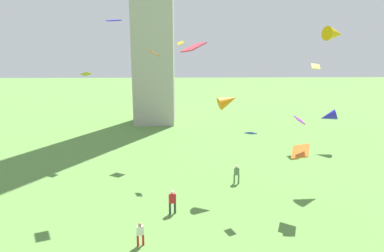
{
  "coord_description": "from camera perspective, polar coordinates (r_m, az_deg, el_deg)",
  "views": [
    {
      "loc": [
        -1.36,
        -7.67,
        12.32
      ],
      "look_at": [
        -0.82,
        16.28,
        6.67
      ],
      "focal_mm": 33.23,
      "sensor_mm": 36.0,
      "label": 1
    }
  ],
  "objects": [
    {
      "name": "kite_flying_2",
      "position": [
        37.86,
        -6.26,
        11.62
      ],
      "size": [
        1.36,
        1.48,
        0.81
      ],
      "rotation": [
        0.0,
        0.0,
        5.51
      ],
      "color": "#D15A0E"
    },
    {
      "name": "kite_flying_0",
      "position": [
        25.61,
        9.4,
        -1.17
      ],
      "size": [
        0.85,
        0.9,
        0.41
      ],
      "rotation": [
        0.0,
        0.0,
        2.05
      ],
      "color": "#0F20C2"
    },
    {
      "name": "kite_flying_5",
      "position": [
        26.53,
        17.02,
        -3.89
      ],
      "size": [
        1.64,
        2.02,
        0.89
      ],
      "rotation": [
        0.0,
        0.0,
        1.19
      ],
      "color": "orange"
    },
    {
      "name": "person_1",
      "position": [
        32.09,
        7.18,
        -7.53
      ],
      "size": [
        0.54,
        0.28,
        1.73
      ],
      "rotation": [
        0.0,
        0.0,
        3.09
      ],
      "color": "#51754C",
      "rests_on": "ground_plane"
    },
    {
      "name": "kite_flying_4",
      "position": [
        38.18,
        -16.63,
        8.01
      ],
      "size": [
        1.21,
        0.98,
        0.53
      ],
      "rotation": [
        0.0,
        0.0,
        5.88
      ],
      "color": "gold"
    },
    {
      "name": "person_0",
      "position": [
        26.58,
        -3.17,
        -11.89
      ],
      "size": [
        0.54,
        0.45,
        1.81
      ],
      "rotation": [
        0.0,
        0.0,
        0.45
      ],
      "color": "#2D3338",
      "rests_on": "ground_plane"
    },
    {
      "name": "kite_flying_9",
      "position": [
        22.56,
        0.28,
        12.53
      ],
      "size": [
        1.68,
        1.72,
        0.66
      ],
      "rotation": [
        0.0,
        0.0,
        3.93
      ],
      "color": "#DC3549"
    },
    {
      "name": "kite_flying_1",
      "position": [
        28.21,
        19.23,
        9.03
      ],
      "size": [
        0.75,
        0.91,
        0.37
      ],
      "rotation": [
        0.0,
        0.0,
        1.35
      ],
      "color": "#EEF110"
    },
    {
      "name": "kite_flying_11",
      "position": [
        28.96,
        5.8,
        4.07
      ],
      "size": [
        1.97,
        1.42,
        1.52
      ],
      "rotation": [
        0.0,
        0.0,
        1.78
      ],
      "color": "orange"
    },
    {
      "name": "kite_flying_7",
      "position": [
        35.31,
        21.9,
        13.56
      ],
      "size": [
        2.24,
        1.94,
        1.37
      ],
      "rotation": [
        0.0,
        0.0,
        1.98
      ],
      "color": "#D9A007"
    },
    {
      "name": "person_2",
      "position": [
        23.07,
        -8.31,
        -16.6
      ],
      "size": [
        0.47,
        0.38,
        1.56
      ],
      "rotation": [
        0.0,
        0.0,
        3.59
      ],
      "color": "red",
      "rests_on": "ground_plane"
    },
    {
      "name": "kite_flying_3",
      "position": [
        28.69,
        -12.49,
        16.22
      ],
      "size": [
        1.36,
        1.55,
        0.23
      ],
      "rotation": [
        0.0,
        0.0,
        5.15
      ],
      "color": "#2A25D6"
    },
    {
      "name": "kite_flying_6",
      "position": [
        43.73,
        21.03,
        1.44
      ],
      "size": [
        2.28,
        1.69,
        1.74
      ],
      "rotation": [
        0.0,
        0.0,
        4.47
      ],
      "color": "#2B29B9"
    },
    {
      "name": "kite_flying_8",
      "position": [
        33.69,
        -1.87,
        13.15
      ],
      "size": [
        0.75,
        0.9,
        0.48
      ],
      "rotation": [
        0.0,
        0.0,
        1.79
      ],
      "color": "gold"
    },
    {
      "name": "kite_flying_10",
      "position": [
        41.78,
        16.87,
        0.93
      ],
      "size": [
        0.94,
        1.58,
        0.8
      ],
      "rotation": [
        0.0,
        0.0,
        1.57
      ],
      "color": "purple"
    }
  ]
}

